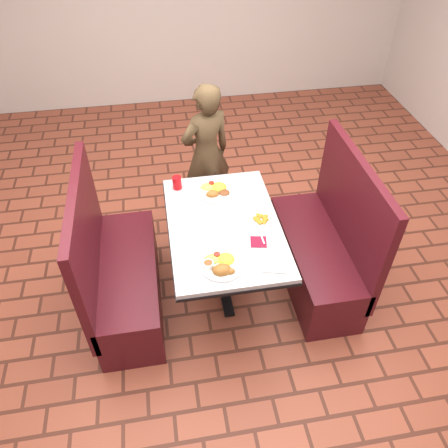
{
  "coord_description": "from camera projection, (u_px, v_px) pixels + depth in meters",
  "views": [
    {
      "loc": [
        -0.39,
        -2.29,
        2.87
      ],
      "look_at": [
        0.0,
        0.0,
        0.75
      ],
      "focal_mm": 35.0,
      "sensor_mm": 36.0,
      "label": 1
    }
  ],
  "objects": [
    {
      "name": "maroon_napkin",
      "position": [
        259.0,
        242.0,
        3.01
      ],
      "size": [
        0.13,
        0.13,
        0.0
      ],
      "primitive_type": "cube",
      "rotation": [
        0.0,
        0.0,
        -0.18
      ],
      "color": "maroon",
      "rests_on": "dining_table"
    },
    {
      "name": "fork_utensil",
      "position": [
        219.0,
        264.0,
        2.85
      ],
      "size": [
        0.01,
        0.14,
        0.0
      ],
      "primitive_type": "cube",
      "rotation": [
        0.0,
        0.0,
        0.02
      ],
      "color": "silver",
      "rests_on": "dining_table"
    },
    {
      "name": "room",
      "position": [
        224.0,
        66.0,
        2.37
      ],
      "size": [
        7.0,
        7.04,
        2.82
      ],
      "color": "brown",
      "rests_on": "ground"
    },
    {
      "name": "plantain_plate",
      "position": [
        261.0,
        220.0,
        3.17
      ],
      "size": [
        0.18,
        0.18,
        0.03
      ],
      "rotation": [
        0.0,
        0.0,
        -0.26
      ],
      "color": "white",
      "rests_on": "dining_table"
    },
    {
      "name": "red_tumbler",
      "position": [
        177.0,
        183.0,
        3.43
      ],
      "size": [
        0.07,
        0.07,
        0.11
      ],
      "primitive_type": "cylinder",
      "color": "red",
      "rests_on": "dining_table"
    },
    {
      "name": "booth_bench_left",
      "position": [
        121.0,
        276.0,
        3.33
      ],
      "size": [
        0.47,
        1.2,
        1.17
      ],
      "color": "#491017",
      "rests_on": "ground"
    },
    {
      "name": "paper_napkin",
      "position": [
        274.0,
        265.0,
        2.85
      ],
      "size": [
        0.21,
        0.18,
        0.01
      ],
      "primitive_type": "cube",
      "rotation": [
        0.0,
        0.0,
        -0.28
      ],
      "color": "silver",
      "rests_on": "dining_table"
    },
    {
      "name": "far_dinner_plate",
      "position": [
        216.0,
        189.0,
        3.41
      ],
      "size": [
        0.3,
        0.3,
        0.08
      ],
      "rotation": [
        0.0,
        0.0,
        -0.0
      ],
      "color": "white",
      "rests_on": "dining_table"
    },
    {
      "name": "diner_person",
      "position": [
        206.0,
        154.0,
        3.96
      ],
      "size": [
        0.57,
        0.48,
        1.34
      ],
      "primitive_type": "imported",
      "rotation": [
        0.0,
        0.0,
        3.52
      ],
      "color": "brown",
      "rests_on": "ground"
    },
    {
      "name": "knife_utensil",
      "position": [
        226.0,
        264.0,
        2.85
      ],
      "size": [
        0.03,
        0.18,
        0.0
      ],
      "primitive_type": "cube",
      "rotation": [
        0.0,
        0.0,
        -0.1
      ],
      "color": "silver",
      "rests_on": "dining_table"
    },
    {
      "name": "lettuce_shreds",
      "position": [
        228.0,
        218.0,
        3.2
      ],
      "size": [
        0.28,
        0.32,
        0.0
      ],
      "primitive_type": null,
      "color": "#89BD4B",
      "rests_on": "dining_table"
    },
    {
      "name": "dining_table",
      "position": [
        224.0,
        234.0,
        3.21
      ],
      "size": [
        0.81,
        1.21,
        0.75
      ],
      "color": "#AFB1B4",
      "rests_on": "ground"
    },
    {
      "name": "booth_bench_right",
      "position": [
        321.0,
        251.0,
        3.53
      ],
      "size": [
        0.47,
        1.2,
        1.17
      ],
      "color": "#491017",
      "rests_on": "ground"
    },
    {
      "name": "spoon_utensil",
      "position": [
        262.0,
        237.0,
        3.04
      ],
      "size": [
        0.02,
        0.13,
        0.0
      ],
      "primitive_type": "cube",
      "rotation": [
        0.0,
        0.0,
        0.04
      ],
      "color": "silver",
      "rests_on": "dining_table"
    },
    {
      "name": "near_dinner_plate",
      "position": [
        221.0,
        263.0,
        2.82
      ],
      "size": [
        0.29,
        0.29,
        0.09
      ],
      "rotation": [
        0.0,
        0.0,
        -0.22
      ],
      "color": "white",
      "rests_on": "dining_table"
    }
  ]
}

